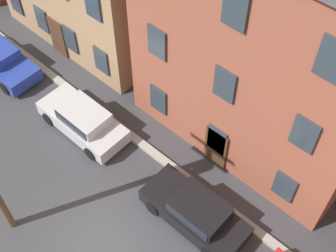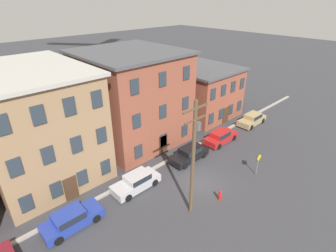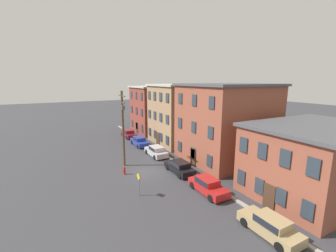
{
  "view_description": "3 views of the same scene",
  "coord_description": "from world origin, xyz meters",
  "px_view_note": "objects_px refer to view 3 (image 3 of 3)",
  "views": [
    {
      "loc": [
        6.93,
        -3.83,
        17.16
      ],
      "look_at": [
        -0.39,
        4.24,
        3.21
      ],
      "focal_mm": 50.0,
      "sensor_mm": 36.0,
      "label": 1
    },
    {
      "loc": [
        -15.36,
        -11.97,
        15.45
      ],
      "look_at": [
        -0.98,
        3.32,
        4.92
      ],
      "focal_mm": 28.0,
      "sensor_mm": 36.0,
      "label": 2
    },
    {
      "loc": [
        23.25,
        -9.62,
        10.67
      ],
      "look_at": [
        -1.78,
        3.71,
        4.89
      ],
      "focal_mm": 24.0,
      "sensor_mm": 36.0,
      "label": 3
    }
  ],
  "objects_px": {
    "car_silver": "(156,151)",
    "car_black": "(180,167)",
    "car_red": "(208,185)",
    "utility_pole": "(123,125)",
    "car_maroon": "(129,133)",
    "car_tan": "(270,225)",
    "caution_sign": "(139,180)",
    "car_blue": "(140,141)",
    "fire_hydrant": "(124,170)"
  },
  "relations": [
    {
      "from": "car_maroon",
      "to": "car_tan",
      "type": "relative_size",
      "value": 1.0
    },
    {
      "from": "car_red",
      "to": "utility_pole",
      "type": "xyz_separation_m",
      "value": [
        -10.58,
        -5.01,
        4.56
      ]
    },
    {
      "from": "caution_sign",
      "to": "fire_hydrant",
      "type": "height_order",
      "value": "caution_sign"
    },
    {
      "from": "car_red",
      "to": "fire_hydrant",
      "type": "distance_m",
      "value": 9.86
    },
    {
      "from": "caution_sign",
      "to": "car_black",
      "type": "bearing_deg",
      "value": 114.52
    },
    {
      "from": "car_red",
      "to": "caution_sign",
      "type": "xyz_separation_m",
      "value": [
        -2.52,
        -6.12,
        0.8
      ]
    },
    {
      "from": "car_black",
      "to": "car_red",
      "type": "xyz_separation_m",
      "value": [
        5.32,
        -0.03,
        0.0
      ]
    },
    {
      "from": "car_tan",
      "to": "caution_sign",
      "type": "bearing_deg",
      "value": -147.03
    },
    {
      "from": "car_tan",
      "to": "fire_hydrant",
      "type": "distance_m",
      "value": 16.02
    },
    {
      "from": "car_silver",
      "to": "car_red",
      "type": "relative_size",
      "value": 1.0
    },
    {
      "from": "car_blue",
      "to": "car_tan",
      "type": "relative_size",
      "value": 1.0
    },
    {
      "from": "car_silver",
      "to": "car_red",
      "type": "height_order",
      "value": "same"
    },
    {
      "from": "car_red",
      "to": "car_tan",
      "type": "bearing_deg",
      "value": 0.26
    },
    {
      "from": "car_blue",
      "to": "fire_hydrant",
      "type": "bearing_deg",
      "value": -29.42
    },
    {
      "from": "car_silver",
      "to": "car_black",
      "type": "relative_size",
      "value": 1.0
    },
    {
      "from": "car_black",
      "to": "car_blue",
      "type": "bearing_deg",
      "value": -179.62
    },
    {
      "from": "car_blue",
      "to": "car_red",
      "type": "distance_m",
      "value": 18.19
    },
    {
      "from": "car_black",
      "to": "car_tan",
      "type": "bearing_deg",
      "value": 0.03
    },
    {
      "from": "car_blue",
      "to": "car_black",
      "type": "bearing_deg",
      "value": 0.38
    },
    {
      "from": "car_blue",
      "to": "car_tan",
      "type": "bearing_deg",
      "value": 0.21
    },
    {
      "from": "car_blue",
      "to": "car_silver",
      "type": "height_order",
      "value": "same"
    },
    {
      "from": "car_black",
      "to": "caution_sign",
      "type": "distance_m",
      "value": 6.8
    },
    {
      "from": "car_silver",
      "to": "car_tan",
      "type": "distance_m",
      "value": 19.04
    },
    {
      "from": "car_silver",
      "to": "caution_sign",
      "type": "xyz_separation_m",
      "value": [
        9.55,
        -6.26,
        0.8
      ]
    },
    {
      "from": "car_blue",
      "to": "car_red",
      "type": "xyz_separation_m",
      "value": [
        18.19,
        0.06,
        0.0
      ]
    },
    {
      "from": "car_silver",
      "to": "caution_sign",
      "type": "distance_m",
      "value": 11.45
    },
    {
      "from": "fire_hydrant",
      "to": "car_maroon",
      "type": "bearing_deg",
      "value": 160.02
    },
    {
      "from": "car_maroon",
      "to": "car_red",
      "type": "xyz_separation_m",
      "value": [
        24.32,
        -0.11,
        0.0
      ]
    },
    {
      "from": "car_red",
      "to": "utility_pole",
      "type": "distance_m",
      "value": 12.56
    },
    {
      "from": "car_tan",
      "to": "fire_hydrant",
      "type": "bearing_deg",
      "value": -158.45
    },
    {
      "from": "car_maroon",
      "to": "fire_hydrant",
      "type": "bearing_deg",
      "value": -19.98
    },
    {
      "from": "car_silver",
      "to": "fire_hydrant",
      "type": "bearing_deg",
      "value": -55.33
    },
    {
      "from": "car_silver",
      "to": "fire_hydrant",
      "type": "distance_m",
      "value": 7.29
    },
    {
      "from": "car_black",
      "to": "car_red",
      "type": "relative_size",
      "value": 1.0
    },
    {
      "from": "car_silver",
      "to": "car_black",
      "type": "distance_m",
      "value": 6.75
    },
    {
      "from": "car_maroon",
      "to": "caution_sign",
      "type": "bearing_deg",
      "value": -15.95
    },
    {
      "from": "car_black",
      "to": "fire_hydrant",
      "type": "bearing_deg",
      "value": -113.92
    },
    {
      "from": "car_maroon",
      "to": "car_black",
      "type": "relative_size",
      "value": 1.0
    },
    {
      "from": "car_red",
      "to": "caution_sign",
      "type": "bearing_deg",
      "value": -112.37
    },
    {
      "from": "car_maroon",
      "to": "car_blue",
      "type": "relative_size",
      "value": 1.0
    },
    {
      "from": "fire_hydrant",
      "to": "car_tan",
      "type": "bearing_deg",
      "value": 21.55
    },
    {
      "from": "car_silver",
      "to": "car_red",
      "type": "distance_m",
      "value": 12.07
    },
    {
      "from": "car_red",
      "to": "car_black",
      "type": "bearing_deg",
      "value": 179.72
    },
    {
      "from": "car_blue",
      "to": "car_silver",
      "type": "xyz_separation_m",
      "value": [
        6.12,
        0.2,
        0.0
      ]
    },
    {
      "from": "caution_sign",
      "to": "utility_pole",
      "type": "relative_size",
      "value": 0.25
    },
    {
      "from": "fire_hydrant",
      "to": "car_red",
      "type": "bearing_deg",
      "value": 36.42
    },
    {
      "from": "car_red",
      "to": "utility_pole",
      "type": "height_order",
      "value": "utility_pole"
    },
    {
      "from": "car_black",
      "to": "caution_sign",
      "type": "bearing_deg",
      "value": -65.48
    },
    {
      "from": "car_blue",
      "to": "fire_hydrant",
      "type": "relative_size",
      "value": 4.58
    },
    {
      "from": "car_maroon",
      "to": "car_silver",
      "type": "distance_m",
      "value": 12.25
    }
  ]
}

